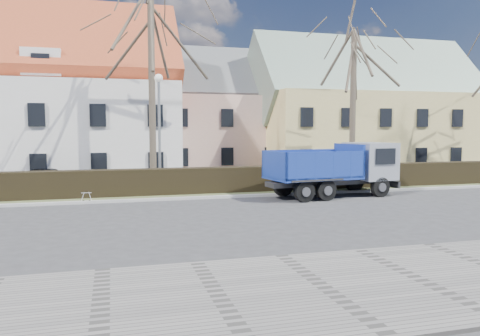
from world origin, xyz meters
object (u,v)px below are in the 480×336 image
object	(u,v)px
streetlight	(159,134)
parked_car_a	(50,178)
cart_frame	(82,197)
parked_car_b	(425,170)
dump_truck	(328,169)

from	to	relation	value
streetlight	parked_car_a	xyz separation A→B (m)	(-5.67, 3.12, -2.46)
cart_frame	parked_car_a	size ratio (longest dim) A/B	0.17
streetlight	parked_car_b	world-z (taller)	streetlight
parked_car_a	parked_car_b	xyz separation A→B (m)	(23.67, -0.35, -0.09)
dump_truck	parked_car_b	world-z (taller)	dump_truck
dump_truck	streetlight	world-z (taller)	streetlight
dump_truck	parked_car_a	xyz separation A→B (m)	(-13.49, 6.50, -0.74)
streetlight	parked_car_a	bearing A→B (deg)	151.14
streetlight	cart_frame	size ratio (longest dim) A/B	10.15
parked_car_b	parked_car_a	bearing A→B (deg)	69.98
dump_truck	cart_frame	bearing A→B (deg)	167.36
cart_frame	streetlight	bearing A→B (deg)	32.33
cart_frame	parked_car_a	world-z (taller)	parked_car_a
cart_frame	parked_car_b	distance (m)	22.28
streetlight	dump_truck	bearing A→B (deg)	-23.33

